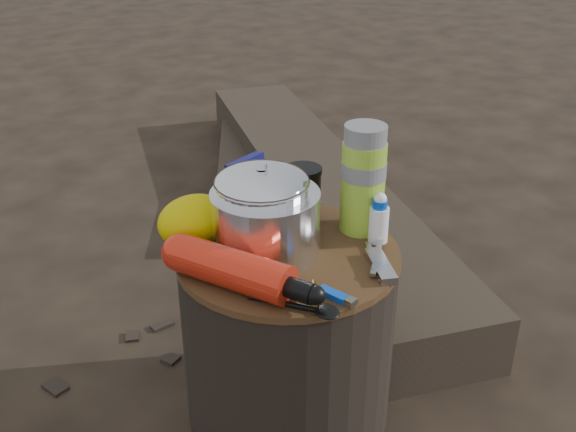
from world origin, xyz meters
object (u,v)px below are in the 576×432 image
camping_pot (262,210)px  thermos (363,179)px  fuel_bottle (232,269)px  travel_mug (303,193)px  stump (288,334)px  log_main (317,188)px

camping_pot → thermos: bearing=-6.9°
camping_pot → fuel_bottle: camping_pot is taller
fuel_bottle → travel_mug: 0.30m
stump → camping_pot: camping_pot is taller
fuel_bottle → camping_pot: bearing=8.9°
log_main → fuel_bottle: (-0.74, -0.84, 0.36)m
thermos → travel_mug: thermos is taller
travel_mug → fuel_bottle: bearing=-147.0°
thermos → camping_pot: bearing=173.1°
log_main → camping_pot: 1.07m
stump → camping_pot: size_ratio=2.48×
thermos → travel_mug: bearing=124.9°
stump → log_main: 0.99m
camping_pot → travel_mug: size_ratio=1.57×
stump → log_main: bearing=53.0°
thermos → stump: bearing=-178.8°
fuel_bottle → travel_mug: bearing=4.4°
log_main → travel_mug: travel_mug is taller
thermos → log_main: bearing=62.1°
stump → thermos: (0.18, 0.00, 0.31)m
log_main → thermos: 0.98m
stump → fuel_bottle: (-0.15, -0.05, 0.24)m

